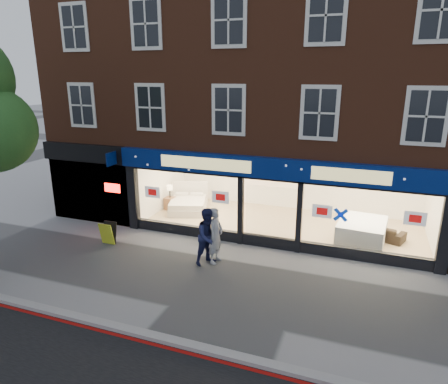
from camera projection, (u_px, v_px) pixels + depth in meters
The scene contains 12 objects.
ground at pixel (242, 288), 11.57m from camera, with size 120.00×120.00×0.00m, color gray.
kerb_line at pixel (199, 356), 8.78m from camera, with size 60.00×0.10×0.01m, color #8C0A07.
kerb_stone at pixel (203, 348), 8.94m from camera, with size 60.00×0.25×0.12m, color gray.
showroom_floor at pixel (281, 225), 16.27m from camera, with size 11.00×4.50×0.10m, color tan.
building at pixel (297, 55), 15.90m from camera, with size 19.00×8.26×10.30m.
display_bed at pixel (188, 204), 17.76m from camera, with size 2.13×2.35×1.10m.
bedside_table at pixel (170, 203), 17.94m from camera, with size 0.45×0.45×0.55m, color brown.
mattress_stack at pixel (362, 231), 14.41m from camera, with size 1.77×2.15×0.79m.
sofa at pixel (379, 231), 14.82m from camera, with size 1.81×0.71×0.53m, color black.
a_board at pixel (108, 233), 14.47m from camera, with size 0.54×0.35×0.83m, color #B4C021.
pedestrian_grey at pixel (216, 235), 12.95m from camera, with size 0.68×0.45×1.87m, color #A3A4AB.
pedestrian_blue at pixel (209, 236), 12.84m from camera, with size 0.92×0.71×1.89m, color #181D45.
Camera 1 is at (3.06, -9.83, 5.98)m, focal length 32.00 mm.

